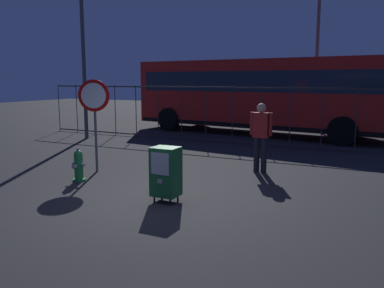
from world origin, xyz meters
The scene contains 9 objects.
ground_plane centered at (0.00, 0.00, 0.00)m, with size 60.00×60.00×0.00m, color #262628.
fire_hydrant centered at (-2.13, 0.46, 0.35)m, with size 0.33×0.31×0.75m.
newspaper_box_primary centered at (0.37, -0.02, 0.57)m, with size 0.48×0.42×1.02m.
stop_sign centered at (-2.39, 1.37, 1.60)m, with size 0.71×0.31×2.23m.
pedestrian centered at (1.20, 3.10, 0.95)m, with size 0.55×0.22×1.67m.
fence_barrier centered at (0.00, 6.93, 1.02)m, with size 18.03×0.04×2.00m.
bus_near centered at (-1.00, 9.93, 1.71)m, with size 10.73×3.80×3.00m.
street_light_near_left centered at (-6.47, 5.73, 4.69)m, with size 0.32×0.32×8.23m.
street_light_near_right centered at (0.86, 12.09, 3.93)m, with size 0.32×0.32×6.76m.
Camera 1 is at (4.05, -6.31, 2.23)m, focal length 38.19 mm.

